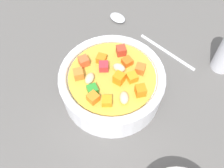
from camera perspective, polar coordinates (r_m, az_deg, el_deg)
ground_plane at (r=42.81cm, az=-0.00°, el=-2.79°), size 140.00×140.00×2.00cm
soup_bowl_main at (r=39.28cm, az=-0.01°, el=0.22°), size 16.28×16.28×6.80cm
spoon at (r=50.93cm, az=4.77°, el=12.57°), size 20.46×2.50×1.09cm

